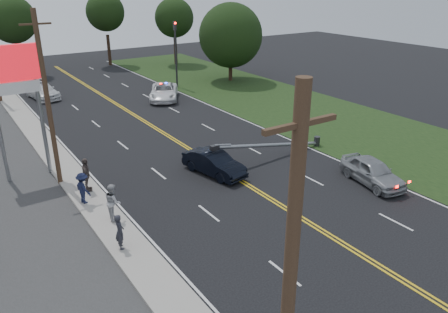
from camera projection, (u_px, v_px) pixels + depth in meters
ground at (314, 226)px, 21.68m from camera, size 120.00×120.00×0.00m
sidewalk at (84, 192)px, 25.04m from camera, size 1.80×70.00×0.12m
grass_verge at (346, 125)px, 36.29m from camera, size 12.00×80.00×0.01m
centerline_yellow at (208, 161)px, 29.36m from camera, size 0.36×80.00×0.00m
pylon_sign at (13, 81)px, 24.76m from camera, size 3.20×0.35×8.00m
traffic_signal at (176, 49)px, 47.39m from camera, size 0.28×0.41×7.05m
fallen_streetlight at (276, 144)px, 29.63m from camera, size 9.36×0.44×1.91m
utility_pole_mid at (48, 101)px, 24.24m from camera, size 1.60×0.28×10.00m
tree_6 at (12, 20)px, 51.89m from camera, size 5.62×5.62×9.55m
tree_7 at (105, 12)px, 58.37m from camera, size 5.07×5.07×9.61m
tree_8 at (174, 18)px, 59.51m from camera, size 5.29×5.29×8.90m
tree_9 at (231, 35)px, 50.06m from camera, size 7.31×7.31×8.87m
crashed_sedan at (214, 163)px, 27.15m from camera, size 2.44×4.67×1.46m
waiting_sedan at (373, 172)px, 25.90m from camera, size 2.65×4.76×1.53m
emergency_a at (164, 92)px, 43.71m from camera, size 5.02×6.18×1.56m
emergency_b at (42, 91)px, 44.18m from camera, size 2.84×5.62×1.56m
bystander_a at (120, 232)px, 19.44m from camera, size 0.48×0.66×1.69m
bystander_b at (113, 202)px, 21.81m from camera, size 0.86×1.03×1.90m
bystander_c at (83, 188)px, 23.39m from camera, size 0.93×1.25×1.73m
bystander_d at (86, 175)px, 24.65m from camera, size 0.79×1.25×1.98m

